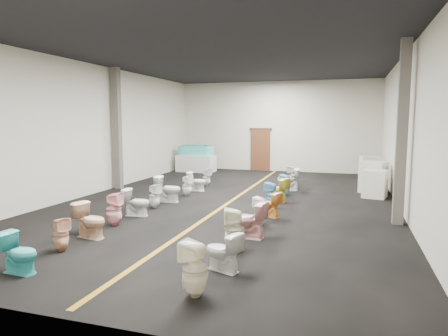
{
  "coord_description": "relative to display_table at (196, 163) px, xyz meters",
  "views": [
    {
      "loc": [
        3.54,
        -12.06,
        2.57
      ],
      "look_at": [
        -0.57,
        1.0,
        0.93
      ],
      "focal_mm": 32.0,
      "sensor_mm": 36.0,
      "label": 1
    }
  ],
  "objects": [
    {
      "name": "column_right",
      "position": [
        8.53,
        -8.01,
        1.84
      ],
      "size": [
        0.25,
        0.25,
        4.5
      ],
      "primitive_type": "cube",
      "color": "#59544C",
      "rests_on": "floor"
    },
    {
      "name": "toilet_left_1",
      "position": [
        1.97,
        -12.26,
        -0.07
      ],
      "size": [
        0.41,
        0.41,
        0.68
      ],
      "primitive_type": "imported",
      "rotation": [
        0.0,
        0.0,
        1.16
      ],
      "color": "#E2A782",
      "rests_on": "floor"
    },
    {
      "name": "back_door",
      "position": [
        2.98,
        1.43,
        0.64
      ],
      "size": [
        1.0,
        0.1,
        2.1
      ],
      "primitive_type": "cube",
      "color": "#562D19",
      "rests_on": "floor"
    },
    {
      "name": "toilet_right_2",
      "position": [
        5.22,
        -11.21,
        0.02
      ],
      "size": [
        0.49,
        0.48,
        0.86
      ],
      "primitive_type": "imported",
      "rotation": [
        0.0,
        0.0,
        -1.3
      ],
      "color": "#EEE8C5",
      "rests_on": "floor"
    },
    {
      "name": "toilet_left_0",
      "position": [
        2.08,
        -13.41,
        -0.06
      ],
      "size": [
        0.7,
        0.43,
        0.7
      ],
      "primitive_type": "imported",
      "rotation": [
        0.0,
        0.0,
        1.52
      ],
      "color": "#36AEAE",
      "rests_on": "floor"
    },
    {
      "name": "toilet_right_10",
      "position": [
        5.24,
        -2.97,
        -0.02
      ],
      "size": [
        0.47,
        0.46,
        0.8
      ],
      "primitive_type": "imported",
      "rotation": [
        0.0,
        0.0,
        -1.93
      ],
      "color": "beige",
      "rests_on": "floor"
    },
    {
      "name": "toilet_left_8",
      "position": [
        2.04,
        -5.13,
        -0.07
      ],
      "size": [
        0.71,
        0.44,
        0.7
      ],
      "primitive_type": "imported",
      "rotation": [
        0.0,
        0.0,
        1.64
      ],
      "color": "white",
      "rests_on": "floor"
    },
    {
      "name": "toilet_right_5",
      "position": [
        5.32,
        -8.24,
        -0.07
      ],
      "size": [
        0.76,
        0.61,
        0.68
      ],
      "primitive_type": "imported",
      "rotation": [
        0.0,
        0.0,
        -1.98
      ],
      "color": "#F39F3B",
      "rests_on": "floor"
    },
    {
      "name": "toilet_left_7",
      "position": [
        2.08,
        -6.15,
        -0.06
      ],
      "size": [
        0.42,
        0.41,
        0.72
      ],
      "primitive_type": "imported",
      "rotation": [
        0.0,
        0.0,
        1.24
      ],
      "color": "white",
      "rests_on": "floor"
    },
    {
      "name": "column_left",
      "position": [
        -0.97,
        -5.51,
        1.84
      ],
      "size": [
        0.25,
        0.25,
        4.5
      ],
      "primitive_type": "cube",
      "color": "#59544C",
      "rests_on": "floor"
    },
    {
      "name": "toilet_right_9",
      "position": [
        5.23,
        -4.03,
        -0.0
      ],
      "size": [
        0.85,
        0.54,
        0.83
      ],
      "primitive_type": "imported",
      "rotation": [
        0.0,
        0.0,
        -1.47
      ],
      "color": "white",
      "rests_on": "floor"
    },
    {
      "name": "floor",
      "position": [
        3.78,
        -6.51,
        -0.41
      ],
      "size": [
        16.0,
        16.0,
        0.0
      ],
      "primitive_type": "plane",
      "color": "black",
      "rests_on": "ground"
    },
    {
      "name": "door_frame",
      "position": [
        2.98,
        1.44,
        1.71
      ],
      "size": [
        1.15,
        0.08,
        0.1
      ],
      "primitive_type": "cube",
      "color": "#331C11",
      "rests_on": "back_door"
    },
    {
      "name": "toilet_left_9",
      "position": [
        2.04,
        -4.1,
        -0.06
      ],
      "size": [
        0.4,
        0.4,
        0.7
      ],
      "primitive_type": "imported",
      "rotation": [
        0.0,
        0.0,
        1.27
      ],
      "color": "silver",
      "rests_on": "floor"
    },
    {
      "name": "appliance_crate_a",
      "position": [
        8.18,
        -4.54,
        0.05
      ],
      "size": [
        0.86,
        0.86,
        0.92
      ],
      "primitive_type": "cube",
      "rotation": [
        0.0,
        0.0,
        -0.24
      ],
      "color": "silver",
      "rests_on": "floor"
    },
    {
      "name": "toilet_left_6",
      "position": [
        1.9,
        -7.25,
        -0.0
      ],
      "size": [
        0.85,
        0.54,
        0.83
      ],
      "primitive_type": "imported",
      "rotation": [
        0.0,
        0.0,
        1.68
      ],
      "color": "silver",
      "rests_on": "floor"
    },
    {
      "name": "appliance_crate_d",
      "position": [
        8.18,
        -0.61,
        0.11
      ],
      "size": [
        0.84,
        0.84,
        1.05
      ],
      "primitive_type": "cube",
      "rotation": [
        0.0,
        0.0,
        0.16
      ],
      "color": "silver",
      "rests_on": "floor"
    },
    {
      "name": "bathtub",
      "position": [
        -0.0,
        0.0,
        0.66
      ],
      "size": [
        1.86,
        0.72,
        0.55
      ],
      "rotation": [
        0.0,
        0.0,
        0.05
      ],
      "color": "#44C4B8",
      "rests_on": "display_table"
    },
    {
      "name": "toilet_left_5",
      "position": [
        1.92,
        -8.21,
        -0.05
      ],
      "size": [
        0.41,
        0.41,
        0.72
      ],
      "primitive_type": "imported",
      "rotation": [
        0.0,
        0.0,
        1.28
      ],
      "color": "white",
      "rests_on": "floor"
    },
    {
      "name": "wall_back",
      "position": [
        3.78,
        1.49,
        1.84
      ],
      "size": [
        10.0,
        0.0,
        10.0
      ],
      "primitive_type": "plane",
      "rotation": [
        1.57,
        0.0,
        0.0
      ],
      "color": "beige",
      "rests_on": "ground"
    },
    {
      "name": "toilet_right_0",
      "position": [
        5.24,
        -13.38,
        0.01
      ],
      "size": [
        0.44,
        0.43,
        0.84
      ],
      "primitive_type": "imported",
      "rotation": [
        0.0,
        0.0,
        -1.71
      ],
      "color": "#F0E5C8",
      "rests_on": "floor"
    },
    {
      "name": "appliance_crate_c",
      "position": [
        8.18,
        -1.86,
        -0.01
      ],
      "size": [
        0.87,
        0.87,
        0.8
      ],
      "primitive_type": "cube",
      "rotation": [
        0.0,
        0.0,
        -0.28
      ],
      "color": "silver",
      "rests_on": "floor"
    },
    {
      "name": "appliance_crate_b",
      "position": [
        8.18,
        -3.53,
        0.14
      ],
      "size": [
        1.04,
        1.04,
        1.11
      ],
      "primitive_type": "cube",
      "rotation": [
        0.0,
        0.0,
        -0.37
      ],
      "color": "silver",
      "rests_on": "floor"
    },
    {
      "name": "aisle_stripe",
      "position": [
        3.78,
        -6.51,
        -0.41
      ],
      "size": [
        0.12,
        15.6,
        0.01
      ],
      "primitive_type": "cube",
      "color": "#966815",
      "rests_on": "floor"
    },
    {
      "name": "toilet_left_4",
      "position": [
        1.89,
        -9.19,
        -0.05
      ],
      "size": [
        0.76,
        0.48,
        0.73
      ],
      "primitive_type": "imported",
      "rotation": [
        0.0,
        0.0,
        1.68
      ],
      "color": "silver",
      "rests_on": "floor"
    },
    {
      "name": "toilet_right_6",
      "position": [
        5.18,
        -7.14,
        -0.03
      ],
      "size": [
        0.41,
        0.41,
        0.77
      ],
      "primitive_type": "imported",
      "rotation": [
        0.0,
        0.0,
        -1.76
      ],
      "color": "#6CABD5",
      "rests_on": "floor"
    },
    {
      "name": "wall_front",
      "position": [
        3.78,
        -14.51,
        1.84
      ],
      "size": [
        10.0,
        0.0,
        10.0
      ],
      "primitive_type": "plane",
      "rotation": [
        -1.57,
        0.0,
        0.0
      ],
      "color": "beige",
      "rests_on": "ground"
    },
    {
      "name": "toilet_right_1",
      "position": [
        5.32,
        -12.28,
        -0.07
      ],
      "size": [
        0.77,
        0.61,
        0.69
      ],
      "primitive_type": "imported",
      "rotation": [
        0.0,
        0.0,
        -1.94
      ],
      "color": "white",
      "rests_on": "floor"
    },
    {
      "name": "display_table",
      "position": [
        0.0,
        0.0,
        0.0
      ],
      "size": [
        1.9,
        1.0,
        0.83
      ],
      "primitive_type": "cube",
      "rotation": [
        0.0,
        0.0,
        -0.04
      ],
      "color": "silver",
      "rests_on": "floor"
    },
    {
      "name": "toilet_right_4",
      "position": [
        5.29,
        -9.12,
        -0.06
      ],
      "size": [
        0.41,
        0.4,
        0.7
      ],
      "primitive_type": "imported",
      "rotation": [
        0.0,
        0.0,
        -1.91
      ],
      "color": "white",
      "rests_on": "floor"
    },
    {
      "name": "toilet_right_3",
      "position": [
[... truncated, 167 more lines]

